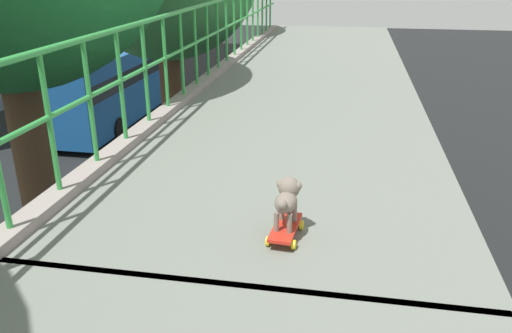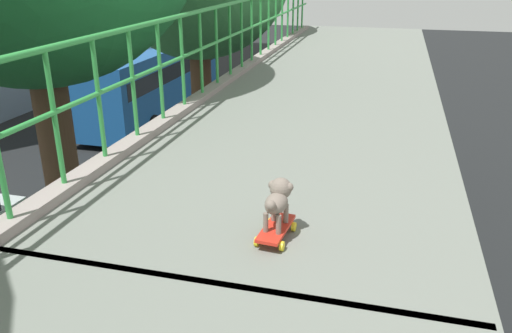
{
  "view_description": "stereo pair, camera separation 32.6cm",
  "coord_description": "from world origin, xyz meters",
  "px_view_note": "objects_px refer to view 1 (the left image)",
  "views": [
    {
      "loc": [
        2.01,
        -1.49,
        7.03
      ],
      "look_at": [
        1.3,
        2.44,
        5.43
      ],
      "focal_mm": 36.05,
      "sensor_mm": 36.0,
      "label": 1
    },
    {
      "loc": [
        2.33,
        -1.42,
        7.03
      ],
      "look_at": [
        1.3,
        2.44,
        5.43
      ],
      "focal_mm": 36.05,
      "sensor_mm": 36.0,
      "label": 2
    }
  ],
  "objects_px": {
    "city_bus": "(117,80)",
    "toy_skateboard": "(285,228)",
    "small_dog": "(287,197)",
    "car_green_fifth": "(87,211)"
  },
  "relations": [
    {
      "from": "small_dog",
      "to": "city_bus",
      "type": "bearing_deg",
      "value": 118.36
    },
    {
      "from": "car_green_fifth",
      "to": "toy_skateboard",
      "type": "xyz_separation_m",
      "value": [
        6.39,
        -8.34,
        4.57
      ]
    },
    {
      "from": "car_green_fifth",
      "to": "toy_skateboard",
      "type": "relative_size",
      "value": 8.72
    },
    {
      "from": "city_bus",
      "to": "toy_skateboard",
      "type": "xyz_separation_m",
      "value": [
        10.27,
        -19.08,
        3.4
      ]
    },
    {
      "from": "city_bus",
      "to": "toy_skateboard",
      "type": "bearing_deg",
      "value": -61.7
    },
    {
      "from": "car_green_fifth",
      "to": "toy_skateboard",
      "type": "distance_m",
      "value": 11.46
    },
    {
      "from": "car_green_fifth",
      "to": "city_bus",
      "type": "bearing_deg",
      "value": 109.86
    },
    {
      "from": "toy_skateboard",
      "to": "small_dog",
      "type": "height_order",
      "value": "small_dog"
    },
    {
      "from": "car_green_fifth",
      "to": "small_dog",
      "type": "relative_size",
      "value": 11.0
    },
    {
      "from": "toy_skateboard",
      "to": "small_dog",
      "type": "distance_m",
      "value": 0.23
    }
  ]
}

